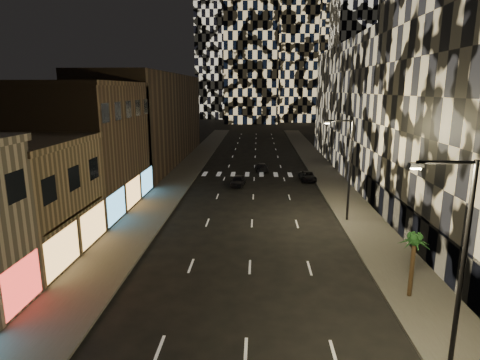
# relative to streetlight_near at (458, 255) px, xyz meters

# --- Properties ---
(sidewalk_left) EXTENTS (4.00, 120.00, 0.15)m
(sidewalk_left) POSITION_rel_streetlight_near_xyz_m (-18.35, 40.00, -5.28)
(sidewalk_left) COLOR #47443F
(sidewalk_left) RESTS_ON ground
(sidewalk_right) EXTENTS (4.00, 120.00, 0.15)m
(sidewalk_right) POSITION_rel_streetlight_near_xyz_m (1.65, 40.00, -5.28)
(sidewalk_right) COLOR #47443F
(sidewalk_right) RESTS_ON ground
(curb_left) EXTENTS (0.20, 120.00, 0.15)m
(curb_left) POSITION_rel_streetlight_near_xyz_m (-16.25, 40.00, -5.28)
(curb_left) COLOR #4C4C47
(curb_left) RESTS_ON ground
(curb_right) EXTENTS (0.20, 120.00, 0.15)m
(curb_right) POSITION_rel_streetlight_near_xyz_m (-0.45, 40.00, -5.28)
(curb_right) COLOR #4C4C47
(curb_right) RESTS_ON ground
(retail_tan) EXTENTS (10.00, 10.00, 8.00)m
(retail_tan) POSITION_rel_streetlight_near_xyz_m (-25.35, 11.00, -1.35)
(retail_tan) COLOR #7D674B
(retail_tan) RESTS_ON ground
(retail_brown) EXTENTS (10.00, 15.00, 12.00)m
(retail_brown) POSITION_rel_streetlight_near_xyz_m (-25.35, 23.50, 0.65)
(retail_brown) COLOR #4F3D2C
(retail_brown) RESTS_ON ground
(retail_filler_left) EXTENTS (10.00, 40.00, 14.00)m
(retail_filler_left) POSITION_rel_streetlight_near_xyz_m (-25.35, 50.00, 1.65)
(retail_filler_left) COLOR #4F3D2C
(retail_filler_left) RESTS_ON ground
(midrise_base) EXTENTS (0.60, 25.00, 3.00)m
(midrise_base) POSITION_rel_streetlight_near_xyz_m (3.95, 14.50, -3.85)
(midrise_base) COLOR #383838
(midrise_base) RESTS_ON ground
(midrise_filler_right) EXTENTS (16.00, 40.00, 18.00)m
(midrise_filler_right) POSITION_rel_streetlight_near_xyz_m (11.65, 47.00, 3.65)
(midrise_filler_right) COLOR #232326
(midrise_filler_right) RESTS_ON ground
(streetlight_near) EXTENTS (2.55, 0.25, 9.00)m
(streetlight_near) POSITION_rel_streetlight_near_xyz_m (0.00, 0.00, 0.00)
(streetlight_near) COLOR black
(streetlight_near) RESTS_ON sidewalk_right
(streetlight_far) EXTENTS (2.55, 0.25, 9.00)m
(streetlight_far) POSITION_rel_streetlight_near_xyz_m (0.00, 20.00, 0.00)
(streetlight_far) COLOR black
(streetlight_far) RESTS_ON sidewalk_right
(car_dark_midlane) EXTENTS (1.96, 3.97, 1.30)m
(car_dark_midlane) POSITION_rel_streetlight_near_xyz_m (-10.31, 33.10, -4.70)
(car_dark_midlane) COLOR black
(car_dark_midlane) RESTS_ON ground
(car_dark_oncoming) EXTENTS (2.15, 4.23, 1.18)m
(car_dark_oncoming) POSITION_rel_streetlight_near_xyz_m (-7.33, 42.48, -4.76)
(car_dark_oncoming) COLOR black
(car_dark_oncoming) RESTS_ON ground
(car_dark_rightlane) EXTENTS (2.01, 4.23, 1.17)m
(car_dark_rightlane) POSITION_rel_streetlight_near_xyz_m (-1.35, 36.37, -4.77)
(car_dark_rightlane) COLOR black
(car_dark_rightlane) RESTS_ON ground
(palm_tree) EXTENTS (1.92, 1.91, 3.78)m
(palm_tree) POSITION_rel_streetlight_near_xyz_m (0.87, 6.33, -2.09)
(palm_tree) COLOR #47331E
(palm_tree) RESTS_ON sidewalk_right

